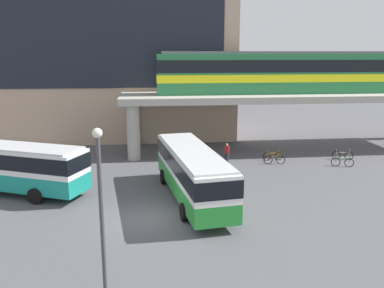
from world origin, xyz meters
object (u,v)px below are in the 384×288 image
(bus_main, at_px, (192,169))
(pedestrian_by_bike_rack, at_px, (227,153))
(bus_secondary, at_px, (6,163))
(station_building, at_px, (87,39))
(bicycle_green, at_px, (342,162))
(train, at_px, (278,72))
(bicycle_brown, at_px, (274,160))
(bicycle_silver, at_px, (343,155))
(bicycle_orange, at_px, (273,156))

(bus_main, distance_m, pedestrian_by_bike_rack, 9.44)
(bus_main, relative_size, bus_secondary, 1.01)
(station_building, relative_size, bicycle_green, 18.16)
(bus_secondary, relative_size, bicycle_green, 6.49)
(train, bearing_deg, bicycle_brown, -107.89)
(train, height_order, bicycle_silver, train)
(train, xyz_separation_m, bicycle_silver, (4.49, -4.85, -6.92))
(bicycle_brown, bearing_deg, bus_secondary, -166.32)
(bus_main, bearing_deg, pedestrian_by_bike_rack, 65.57)
(train, relative_size, pedestrian_by_bike_rack, 14.21)
(bicycle_orange, xyz_separation_m, bicycle_green, (5.02, -2.53, 0.00))
(bicycle_orange, bearing_deg, bicycle_green, -26.71)
(bicycle_green, bearing_deg, bus_secondary, -172.11)
(train, xyz_separation_m, bicycle_brown, (-1.82, -5.63, -6.92))
(bicycle_orange, bearing_deg, station_building, 140.57)
(bicycle_silver, xyz_separation_m, bicycle_brown, (-6.31, -0.78, 0.00))
(station_building, height_order, bicycle_brown, station_building)
(bicycle_silver, relative_size, bicycle_brown, 0.97)
(station_building, height_order, bicycle_green, station_building)
(bus_main, height_order, bus_secondary, same)
(bicycle_silver, bearing_deg, train, 132.79)
(bicycle_silver, distance_m, pedestrian_by_bike_rack, 10.13)
(bicycle_green, distance_m, pedestrian_by_bike_rack, 9.39)
(bus_main, xyz_separation_m, bicycle_brown, (7.68, 7.43, -1.63))
(bus_secondary, relative_size, bicycle_brown, 6.27)
(train, bearing_deg, station_building, 152.80)
(train, height_order, bicycle_orange, train)
(bicycle_orange, height_order, bicycle_silver, same)
(train, height_order, bus_secondary, train)
(station_building, distance_m, bicycle_silver, 29.03)
(bicycle_orange, relative_size, bicycle_brown, 1.01)
(train, bearing_deg, bicycle_silver, -47.21)
(bus_main, relative_size, bicycle_silver, 6.55)
(bicycle_brown, bearing_deg, pedestrian_by_bike_rack, 163.98)
(station_building, relative_size, bicycle_orange, 17.37)
(bus_secondary, xyz_separation_m, bicycle_silver, (25.90, 5.54, -1.63))
(bus_secondary, height_order, bicycle_green, bus_secondary)
(bicycle_orange, distance_m, bicycle_green, 5.62)
(bus_main, relative_size, bicycle_orange, 6.30)
(bicycle_orange, distance_m, bicycle_brown, 1.22)
(bus_main, height_order, bicycle_silver, bus_main)
(station_building, xyz_separation_m, bicycle_silver, (23.07, -14.40, -10.15))
(bicycle_orange, xyz_separation_m, pedestrian_by_bike_rack, (-4.04, -0.11, 0.38))
(bus_secondary, relative_size, pedestrian_by_bike_rack, 6.98)
(station_building, xyz_separation_m, pedestrian_by_bike_rack, (12.96, -14.08, -9.77))
(bicycle_green, xyz_separation_m, bicycle_silver, (1.05, 2.10, 0.00))
(bicycle_orange, bearing_deg, bus_secondary, -163.24)
(bus_secondary, bearing_deg, pedestrian_by_bike_rack, 20.38)
(station_building, xyz_separation_m, bus_main, (9.08, -22.61, -8.52))
(station_building, height_order, bicycle_silver, station_building)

